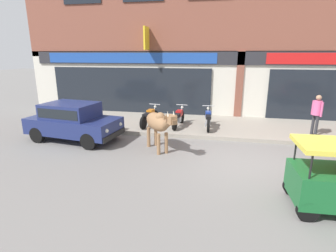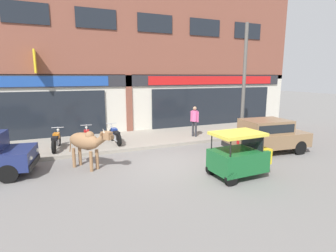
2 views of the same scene
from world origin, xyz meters
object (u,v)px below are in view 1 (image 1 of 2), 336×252
Objects in this scene: car_1 at (73,120)px; motorcycle_1 at (178,118)px; pedestrian at (317,111)px; cow at (158,123)px; motorcycle_0 at (149,117)px; motorcycle_2 at (208,119)px.

car_1 reaches higher than motorcycle_1.
pedestrian is (5.46, -0.24, 0.60)m from motorcycle_1.
cow is 3.55m from car_1.
motorcycle_0 is (2.48, 2.11, -0.28)m from car_1.
motorcycle_1 is at bearing 84.28° from cow.
motorcycle_1 is 1.30m from motorcycle_2.
cow is at bearing -8.27° from car_1.
motorcycle_2 is 1.13× the size of pedestrian.
cow is at bearing -68.64° from motorcycle_0.
car_1 is 3.27m from motorcycle_0.
car_1 is 4.39m from motorcycle_1.
motorcycle_1 is at bearing 30.34° from car_1.
cow is 0.48× the size of car_1.
car_1 is 2.07× the size of motorcycle_2.
pedestrian is at bearing -2.55° from motorcycle_1.
motorcycle_1 is at bearing 4.59° from motorcycle_0.
pedestrian is (5.73, 2.48, 0.13)m from cow.
car_1 is at bearing -149.66° from motorcycle_1.
car_1 is 2.35× the size of pedestrian.
motorcycle_0 is at bearing -177.74° from motorcycle_2.
car_1 is at bearing -167.97° from pedestrian.
pedestrian reaches higher than motorcycle_1.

